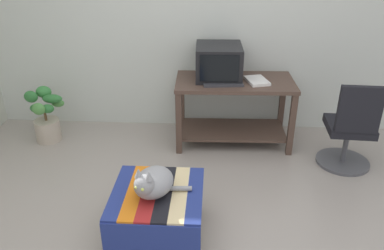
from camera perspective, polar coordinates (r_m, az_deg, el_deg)
The scene contains 10 objects.
ground_plane at distance 3.04m, azimuth -1.46°, elevation -16.57°, with size 14.00×14.00×0.00m, color #9E9389.
back_wall at distance 4.35m, azimuth 0.58°, elevation 16.04°, with size 8.00×0.10×2.60m, color silver.
desk at distance 4.14m, azimuth 6.20°, elevation 3.59°, with size 1.24×0.67×0.71m.
tv_monitor at distance 4.08m, azimuth 3.95°, elevation 9.25°, with size 0.48×0.53×0.34m.
keyboard at distance 3.92m, azimuth 4.62°, elevation 6.08°, with size 0.40×0.15×0.02m, color #333338.
book at distance 4.04m, azimuth 9.56°, elevation 6.48°, with size 0.19×0.29×0.03m, color white.
ottoman_with_blanket at distance 2.98m, azimuth -5.04°, elevation -12.78°, with size 0.67×0.70×0.38m.
cat at distance 2.78m, azimuth -5.84°, elevation -8.46°, with size 0.46×0.41×0.28m.
potted_plant at distance 4.52m, azimuth -20.72°, elevation 0.93°, with size 0.40×0.33×0.61m.
office_chair at distance 3.98m, azimuth 22.34°, elevation -0.87°, with size 0.52×0.52×0.89m.
Camera 1 is at (0.20, -2.23, 2.06)m, focal length 36.11 mm.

